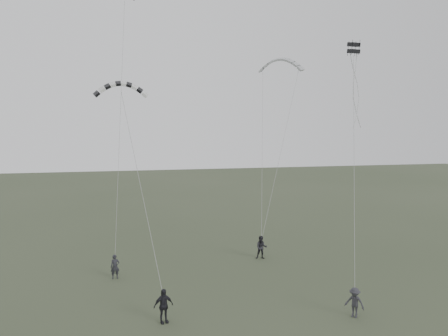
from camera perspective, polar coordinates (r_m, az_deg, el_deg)
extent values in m
plane|color=#37412B|center=(24.98, 0.79, -17.52)|extent=(140.00, 140.00, 0.00)
imported|color=#222227|center=(29.44, -14.04, -12.39)|extent=(0.60, 0.42, 1.55)
imported|color=black|center=(32.60, 4.91, -10.29)|extent=(0.96, 0.83, 1.69)
imported|color=black|center=(22.97, -7.93, -17.40)|extent=(1.10, 0.71, 1.74)
imported|color=#2C2B31|center=(24.32, 16.69, -16.47)|extent=(1.11, 1.13, 1.56)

